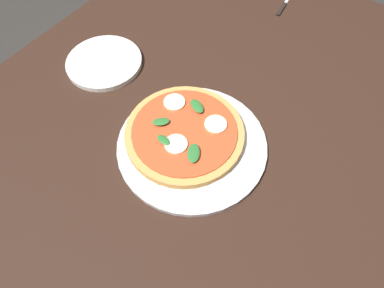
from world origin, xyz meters
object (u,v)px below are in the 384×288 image
(dining_table, at_px, (198,150))
(serving_tray, at_px, (192,145))
(knife, at_px, (285,4))
(plate_white, at_px, (104,62))
(pizza, at_px, (185,133))

(dining_table, height_order, serving_tray, serving_tray)
(dining_table, bearing_deg, knife, -175.01)
(serving_tray, distance_m, plate_white, 0.36)
(serving_tray, bearing_deg, plate_white, -103.37)
(dining_table, distance_m, pizza, 0.12)
(pizza, distance_m, plate_white, 0.33)
(dining_table, distance_m, plate_white, 0.35)
(knife, bearing_deg, dining_table, 4.99)
(pizza, relative_size, knife, 1.56)
(pizza, bearing_deg, dining_table, 159.30)
(pizza, relative_size, plate_white, 1.34)
(pizza, xyz_separation_m, plate_white, (-0.07, -0.32, -0.02))
(plate_white, relative_size, knife, 1.16)
(plate_white, bearing_deg, pizza, 76.99)
(serving_tray, bearing_deg, knife, -174.14)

